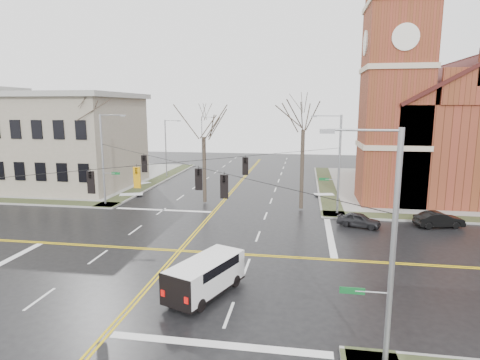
# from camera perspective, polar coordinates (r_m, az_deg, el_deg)

# --- Properties ---
(ground) EXTENTS (120.00, 120.00, 0.00)m
(ground) POSITION_cam_1_polar(r_m,az_deg,el_deg) (28.52, -8.57, -9.91)
(ground) COLOR black
(ground) RESTS_ON ground
(sidewalks) EXTENTS (80.00, 80.00, 0.17)m
(sidewalks) POSITION_cam_1_polar(r_m,az_deg,el_deg) (28.49, -8.58, -9.77)
(sidewalks) COLOR gray
(sidewalks) RESTS_ON ground
(road_markings) EXTENTS (100.00, 100.00, 0.01)m
(road_markings) POSITION_cam_1_polar(r_m,az_deg,el_deg) (28.51, -8.58, -9.90)
(road_markings) COLOR gold
(road_markings) RESTS_ON ground
(church) EXTENTS (24.28, 27.48, 27.50)m
(church) POSITION_cam_1_polar(r_m,az_deg,el_deg) (52.85, 27.55, 7.68)
(church) COLOR brown
(church) RESTS_ON ground
(civic_building_a) EXTENTS (18.00, 14.00, 11.00)m
(civic_building_a) POSITION_cam_1_polar(r_m,az_deg,el_deg) (54.82, -24.56, 4.88)
(civic_building_a) COLOR gray
(civic_building_a) RESTS_ON ground
(signal_pole_ne) EXTENTS (2.75, 0.22, 9.00)m
(signal_pole_ne) POSITION_cam_1_polar(r_m,az_deg,el_deg) (37.37, 13.68, 2.56)
(signal_pole_ne) COLOR gray
(signal_pole_ne) RESTS_ON ground
(signal_pole_nw) EXTENTS (2.75, 0.22, 9.00)m
(signal_pole_nw) POSITION_cam_1_polar(r_m,az_deg,el_deg) (42.14, -18.75, 3.15)
(signal_pole_nw) COLOR gray
(signal_pole_nw) RESTS_ON ground
(signal_pole_se) EXTENTS (2.75, 0.22, 9.00)m
(signal_pole_se) POSITION_cam_1_polar(r_m,az_deg,el_deg) (15.05, 20.27, -9.16)
(signal_pole_se) COLOR gray
(signal_pole_se) RESTS_ON ground
(span_wires) EXTENTS (23.02, 23.02, 0.03)m
(span_wires) POSITION_cam_1_polar(r_m,az_deg,el_deg) (27.02, -8.93, 2.52)
(span_wires) COLOR black
(span_wires) RESTS_ON ground
(traffic_signals) EXTENTS (8.21, 8.26, 1.30)m
(traffic_signals) POSITION_cam_1_polar(r_m,az_deg,el_deg) (26.50, -9.33, 0.72)
(traffic_signals) COLOR black
(traffic_signals) RESTS_ON ground
(streetlight_north_a) EXTENTS (2.30, 0.20, 8.00)m
(streetlight_north_a) POSITION_cam_1_polar(r_m,az_deg,el_deg) (56.97, -10.38, 4.77)
(streetlight_north_a) COLOR gray
(streetlight_north_a) RESTS_ON ground
(streetlight_north_b) EXTENTS (2.30, 0.20, 8.00)m
(streetlight_north_b) POSITION_cam_1_polar(r_m,az_deg,el_deg) (76.05, -5.33, 6.25)
(streetlight_north_b) COLOR gray
(streetlight_north_b) RESTS_ON ground
(cargo_van) EXTENTS (3.66, 5.32, 1.90)m
(cargo_van) POSITION_cam_1_polar(r_m,az_deg,el_deg) (21.92, -4.62, -13.05)
(cargo_van) COLOR white
(cargo_van) RESTS_ON ground
(parked_car_a) EXTENTS (3.75, 2.42, 1.19)m
(parked_car_a) POSITION_cam_1_polar(r_m,az_deg,el_deg) (34.85, 16.55, -5.45)
(parked_car_a) COLOR black
(parked_car_a) RESTS_ON ground
(parked_car_b) EXTENTS (4.12, 2.22, 1.29)m
(parked_car_b) POSITION_cam_1_polar(r_m,az_deg,el_deg) (37.15, 26.45, -5.06)
(parked_car_b) COLOR black
(parked_car_b) RESTS_ON ground
(tree_nw_far) EXTENTS (4.00, 4.00, 11.90)m
(tree_nw_far) POSITION_cam_1_polar(r_m,az_deg,el_deg) (45.04, -21.57, 8.09)
(tree_nw_far) COLOR #322920
(tree_nw_far) RESTS_ON ground
(tree_nw_near) EXTENTS (4.00, 4.00, 10.06)m
(tree_nw_near) POSITION_cam_1_polar(r_m,az_deg,el_deg) (40.62, -5.17, 6.74)
(tree_nw_near) COLOR #322920
(tree_nw_near) RESTS_ON ground
(tree_ne) EXTENTS (4.00, 4.00, 11.38)m
(tree_ne) POSITION_cam_1_polar(r_m,az_deg,el_deg) (38.22, 8.99, 7.84)
(tree_ne) COLOR #322920
(tree_ne) RESTS_ON ground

